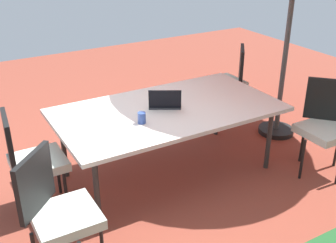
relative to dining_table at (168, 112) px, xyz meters
The scene contains 8 objects.
ground_plane 0.71m from the dining_table, ahead, with size 10.00×10.00×0.02m, color brown.
dining_table is the anchor object (origin of this frame).
chair_northeast 1.60m from the dining_table, 29.78° to the left, with size 0.59×0.59×0.98m.
chair_southwest 1.62m from the dining_table, 150.03° to the right, with size 0.58×0.58×0.98m.
chair_northwest 1.63m from the dining_table, 151.90° to the left, with size 0.59×0.59×0.98m.
chair_east 1.38m from the dining_table, ahead, with size 0.48×0.47×0.98m.
laptop 0.10m from the dining_table, 69.57° to the right, with size 0.40×0.37×0.21m.
cup 0.43m from the dining_table, 24.82° to the left, with size 0.07×0.07×0.10m, color #334C99.
Camera 1 is at (1.92, 3.32, 2.42)m, focal length 44.74 mm.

